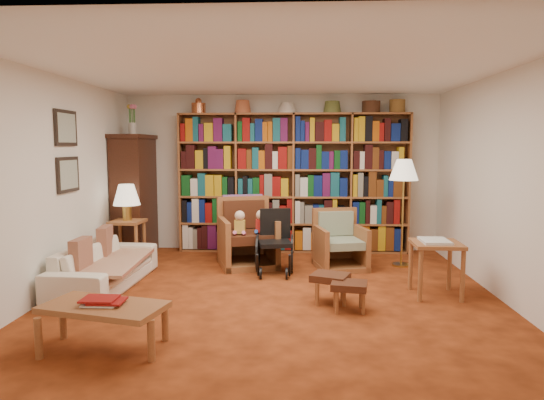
# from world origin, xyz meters

# --- Properties ---
(floor) EXTENTS (5.00, 5.00, 0.00)m
(floor) POSITION_xyz_m (0.00, 0.00, 0.00)
(floor) COLOR #A54419
(floor) RESTS_ON ground
(ceiling) EXTENTS (5.00, 5.00, 0.00)m
(ceiling) POSITION_xyz_m (0.00, 0.00, 2.50)
(ceiling) COLOR white
(ceiling) RESTS_ON wall_back
(wall_back) EXTENTS (5.00, 0.00, 5.00)m
(wall_back) POSITION_xyz_m (0.00, 2.50, 1.25)
(wall_back) COLOR white
(wall_back) RESTS_ON floor
(wall_front) EXTENTS (5.00, 0.00, 5.00)m
(wall_front) POSITION_xyz_m (0.00, -2.50, 1.25)
(wall_front) COLOR white
(wall_front) RESTS_ON floor
(wall_left) EXTENTS (0.00, 5.00, 5.00)m
(wall_left) POSITION_xyz_m (-2.50, 0.00, 1.25)
(wall_left) COLOR white
(wall_left) RESTS_ON floor
(wall_right) EXTENTS (0.00, 5.00, 5.00)m
(wall_right) POSITION_xyz_m (2.50, 0.00, 1.25)
(wall_right) COLOR white
(wall_right) RESTS_ON floor
(bookshelf) EXTENTS (3.60, 0.30, 2.42)m
(bookshelf) POSITION_xyz_m (0.20, 2.33, 1.17)
(bookshelf) COLOR #9A5D2F
(bookshelf) RESTS_ON floor
(curio_cabinet) EXTENTS (0.50, 0.95, 2.40)m
(curio_cabinet) POSITION_xyz_m (-2.25, 2.00, 0.95)
(curio_cabinet) COLOR #3A180F
(curio_cabinet) RESTS_ON floor
(framed_pictures) EXTENTS (0.03, 0.52, 0.97)m
(framed_pictures) POSITION_xyz_m (-2.48, 0.30, 1.62)
(framed_pictures) COLOR black
(framed_pictures) RESTS_ON wall_left
(sofa) EXTENTS (1.81, 0.77, 0.52)m
(sofa) POSITION_xyz_m (-2.05, 0.25, 0.26)
(sofa) COLOR white
(sofa) RESTS_ON floor
(sofa_throw) EXTENTS (0.81, 1.42, 0.04)m
(sofa_throw) POSITION_xyz_m (-2.00, 0.25, 0.30)
(sofa_throw) COLOR beige
(sofa_throw) RESTS_ON sofa
(cushion_left) EXTENTS (0.18, 0.40, 0.39)m
(cushion_left) POSITION_xyz_m (-2.18, 0.60, 0.45)
(cushion_left) COLOR maroon
(cushion_left) RESTS_ON sofa
(cushion_right) EXTENTS (0.12, 0.37, 0.37)m
(cushion_right) POSITION_xyz_m (-2.18, -0.10, 0.45)
(cushion_right) COLOR maroon
(cushion_right) RESTS_ON sofa
(side_table_lamp) EXTENTS (0.46, 0.46, 0.64)m
(side_table_lamp) POSITION_xyz_m (-2.15, 1.35, 0.48)
(side_table_lamp) COLOR #9A5D2F
(side_table_lamp) RESTS_ON floor
(table_lamp) EXTENTS (0.38, 0.38, 0.51)m
(table_lamp) POSITION_xyz_m (-2.15, 1.35, 0.99)
(table_lamp) COLOR #B68F3A
(table_lamp) RESTS_ON side_table_lamp
(armchair_leather) EXTENTS (0.99, 1.00, 0.98)m
(armchair_leather) POSITION_xyz_m (-0.43, 1.45, 0.40)
(armchair_leather) COLOR #9A5D2F
(armchair_leather) RESTS_ON floor
(armchair_sage) EXTENTS (0.79, 0.80, 0.81)m
(armchair_sage) POSITION_xyz_m (0.86, 1.36, 0.31)
(armchair_sage) COLOR #9A5D2F
(armchair_sage) RESTS_ON floor
(wheelchair) EXTENTS (0.49, 0.68, 0.85)m
(wheelchair) POSITION_xyz_m (-0.04, 1.01, 0.39)
(wheelchair) COLOR black
(wheelchair) RESTS_ON floor
(floor_lamp) EXTENTS (0.40, 0.40, 1.51)m
(floor_lamp) POSITION_xyz_m (1.73, 1.45, 1.30)
(floor_lamp) COLOR #B68F3A
(floor_lamp) RESTS_ON floor
(side_table_papers) EXTENTS (0.54, 0.54, 0.65)m
(side_table_papers) POSITION_xyz_m (1.82, 0.08, 0.51)
(side_table_papers) COLOR #9A5D2F
(side_table_papers) RESTS_ON floor
(footstool_a) EXTENTS (0.47, 0.44, 0.32)m
(footstool_a) POSITION_xyz_m (0.61, -0.23, 0.26)
(footstool_a) COLOR #522616
(footstool_a) RESTS_ON floor
(footstool_b) EXTENTS (0.41, 0.36, 0.30)m
(footstool_b) POSITION_xyz_m (0.79, -0.48, 0.25)
(footstool_b) COLOR #522616
(footstool_b) RESTS_ON floor
(coffee_table) EXTENTS (1.09, 0.72, 0.44)m
(coffee_table) POSITION_xyz_m (-1.35, -1.53, 0.34)
(coffee_table) COLOR #9A5D2F
(coffee_table) RESTS_ON floor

